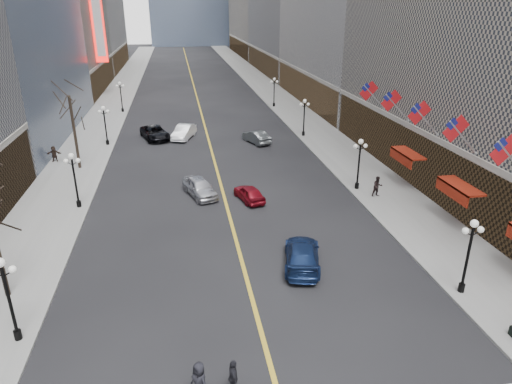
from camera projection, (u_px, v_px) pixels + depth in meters
name	position (u px, v px, depth m)	size (l,w,h in m)	color
sidewalk_east	(282.00, 101.00, 77.36)	(6.00, 230.00, 0.15)	gray
sidewalk_west	(111.00, 107.00, 72.99)	(6.00, 230.00, 0.15)	gray
lane_line	(196.00, 94.00, 84.32)	(0.25, 200.00, 0.02)	gold
streetlamp_east_0	(469.00, 249.00, 24.89)	(1.26, 0.44, 4.52)	black
streetlamp_east_1	(359.00, 159.00, 39.48)	(1.26, 0.44, 4.52)	black
streetlamp_east_2	(304.00, 114.00, 55.89)	(1.26, 0.44, 4.52)	black
streetlamp_east_3	(274.00, 89.00, 72.30)	(1.26, 0.44, 4.52)	black
streetlamp_west_0	(7.00, 291.00, 21.21)	(1.26, 0.44, 4.52)	black
streetlamp_west_1	(74.00, 175.00, 35.79)	(1.26, 0.44, 4.52)	black
streetlamp_west_2	(105.00, 121.00, 52.20)	(1.26, 0.44, 4.52)	black
streetlamp_west_3	(121.00, 94.00, 68.61)	(1.26, 0.44, 4.52)	black
flag_1	(507.00, 153.00, 26.51)	(2.87, 0.12, 2.87)	#B2B2B7
flag_2	(458.00, 131.00, 31.07)	(2.87, 0.12, 2.87)	#B2B2B7
flag_3	(421.00, 115.00, 35.63)	(2.87, 0.12, 2.87)	#B2B2B7
flag_4	(393.00, 102.00, 40.18)	(2.87, 0.12, 2.87)	#B2B2B7
flag_5	(370.00, 92.00, 44.74)	(2.87, 0.12, 2.87)	#B2B2B7
awning_b	(458.00, 188.00, 32.79)	(1.40, 4.00, 0.93)	maroon
awning_c	(406.00, 154.00, 40.09)	(1.40, 4.00, 0.93)	maroon
theatre_marquee	(98.00, 26.00, 77.28)	(2.00, 0.55, 12.00)	red
tree_west_far	(71.00, 107.00, 43.37)	(3.60, 3.60, 7.92)	#2D231C
car_nb_near	(200.00, 187.00, 39.03)	(1.88, 4.66, 1.59)	#B7B8BF
car_nb_mid	(184.00, 132.00, 55.89)	(1.75, 5.03, 1.66)	white
car_nb_far	(155.00, 133.00, 55.65)	(2.63, 5.70, 1.59)	black
car_sb_near	(302.00, 255.00, 28.52)	(2.16, 5.31, 1.54)	navy
car_sb_mid	(249.00, 193.00, 38.15)	(1.55, 3.86, 1.32)	maroon
car_sb_far	(256.00, 137.00, 54.10)	(1.56, 4.48, 1.48)	#505658
ped_east_walk	(378.00, 187.00, 38.51)	(0.86, 0.47, 1.78)	black
ped_west_far	(54.00, 154.00, 47.19)	(1.53, 0.44, 1.64)	black
ped_crossing_a	(233.00, 378.00, 18.97)	(1.02, 0.46, 1.74)	black
ped_crossing_b	(200.00, 381.00, 18.74)	(0.90, 0.49, 1.84)	black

